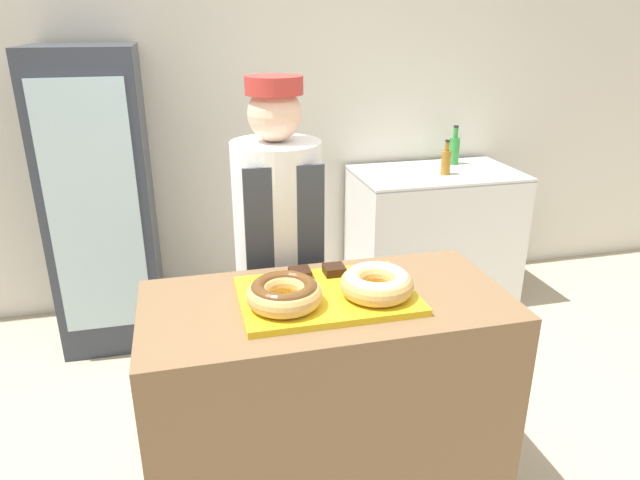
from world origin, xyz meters
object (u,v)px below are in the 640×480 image
object	(u,v)px
brownie_back_left	(300,273)
beverage_fridge	(101,201)
serving_tray	(327,296)
baker_person	(279,263)
donut_chocolate_glaze	(284,293)
bottle_amber	(446,161)
chest_freezer	(432,235)
bottle_green	(454,149)
donut_light_glaze	(377,283)
brownie_back_right	(334,270)

from	to	relation	value
brownie_back_left	beverage_fridge	size ratio (longest dim) A/B	0.04
serving_tray	baker_person	world-z (taller)	baker_person
donut_chocolate_glaze	bottle_amber	world-z (taller)	bottle_amber
chest_freezer	bottle_amber	bearing A→B (deg)	-77.74
brownie_back_left	bottle_green	distance (m)	2.31
brownie_back_left	donut_chocolate_glaze	bearing A→B (deg)	-115.34
serving_tray	bottle_amber	world-z (taller)	bottle_amber
chest_freezer	bottle_green	bearing A→B (deg)	40.52
donut_chocolate_glaze	bottle_green	distance (m)	2.52
brownie_back_left	bottle_green	bearing A→B (deg)	49.98
chest_freezer	bottle_amber	xyz separation A→B (m)	(0.02, -0.08, 0.54)
donut_light_glaze	baker_person	xyz separation A→B (m)	(-0.23, 0.62, -0.17)
baker_person	beverage_fridge	xyz separation A→B (m)	(-0.85, 1.17, -0.01)
serving_tray	donut_chocolate_glaze	xyz separation A→B (m)	(-0.16, -0.06, 0.06)
donut_light_glaze	brownie_back_right	size ratio (longest dim) A/B	3.33
chest_freezer	bottle_amber	size ratio (longest dim) A/B	4.79
beverage_fridge	bottle_green	distance (m)	2.36
brownie_back_right	chest_freezer	size ratio (longest dim) A/B	0.07
donut_chocolate_glaze	bottle_amber	bearing A→B (deg)	50.83
beverage_fridge	bottle_green	size ratio (longest dim) A/B	6.48
brownie_back_right	bottle_green	world-z (taller)	bottle_green
donut_light_glaze	serving_tray	bearing A→B (deg)	160.39
baker_person	chest_freezer	size ratio (longest dim) A/B	1.53
baker_person	brownie_back_left	bearing A→B (deg)	-89.25
baker_person	serving_tray	bearing A→B (deg)	-82.92
brownie_back_left	bottle_amber	bearing A→B (deg)	49.32
brownie_back_right	baker_person	xyz separation A→B (m)	(-0.13, 0.42, -0.14)
serving_tray	beverage_fridge	distance (m)	1.97
beverage_fridge	baker_person	bearing A→B (deg)	-53.89
donut_chocolate_glaze	brownie_back_left	world-z (taller)	donut_chocolate_glaze
donut_chocolate_glaze	brownie_back_right	bearing A→B (deg)	41.81
donut_chocolate_glaze	beverage_fridge	bearing A→B (deg)	113.19
chest_freezer	bottle_amber	world-z (taller)	bottle_amber
donut_light_glaze	bottle_amber	world-z (taller)	bottle_amber
donut_chocolate_glaze	donut_light_glaze	xyz separation A→B (m)	(0.32, 0.00, 0.00)
brownie_back_right	bottle_green	xyz separation A→B (m)	(1.36, 1.77, 0.01)
brownie_back_left	chest_freezer	bearing A→B (deg)	51.20
chest_freezer	serving_tray	bearing A→B (deg)	-125.04
donut_light_glaze	chest_freezer	world-z (taller)	donut_light_glaze
donut_light_glaze	baker_person	world-z (taller)	baker_person
brownie_back_right	baker_person	distance (m)	0.46
brownie_back_right	serving_tray	bearing A→B (deg)	-114.22
brownie_back_left	brownie_back_right	world-z (taller)	same
donut_chocolate_glaze	bottle_green	xyz separation A→B (m)	(1.58, 1.97, -0.02)
serving_tray	donut_chocolate_glaze	world-z (taller)	donut_chocolate_glaze
beverage_fridge	chest_freezer	world-z (taller)	beverage_fridge
brownie_back_left	bottle_amber	size ratio (longest dim) A/B	0.33
serving_tray	donut_chocolate_glaze	distance (m)	0.18
brownie_back_right	baker_person	world-z (taller)	baker_person
bottle_amber	donut_chocolate_glaze	bearing A→B (deg)	-129.17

